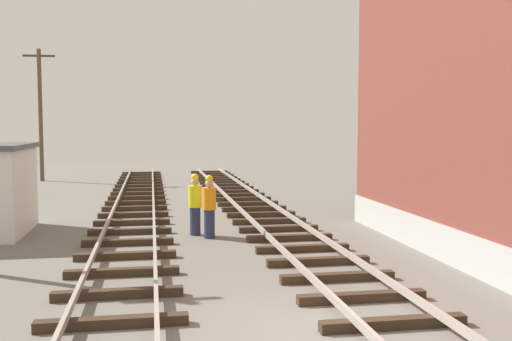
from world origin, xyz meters
TOP-DOWN VIEW (x-y plane):
  - ground_plane at (0.00, 0.00)m, footprint 83.06×83.06m
  - track_near_building at (1.31, 0.00)m, footprint 2.50×63.90m
  - track_centre at (-3.24, -0.00)m, footprint 2.50×63.90m
  - utility_pole_far at (-8.97, 27.59)m, footprint 1.80×0.24m
  - track_worker_foreground at (-0.92, 8.25)m, footprint 0.40×0.40m
  - track_worker_distant at (-1.29, 8.82)m, footprint 0.40×0.40m

SIDE VIEW (x-z plane):
  - ground_plane at x=0.00m, z-range 0.00..0.00m
  - track_near_building at x=1.31m, z-range -0.03..0.29m
  - track_centre at x=-3.24m, z-range -0.03..0.29m
  - track_worker_foreground at x=-0.92m, z-range -0.01..1.86m
  - track_worker_distant at x=-1.29m, z-range -0.01..1.86m
  - utility_pole_far at x=-8.97m, z-range 0.19..7.92m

